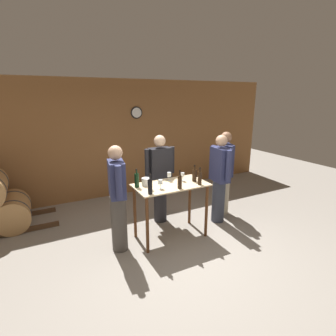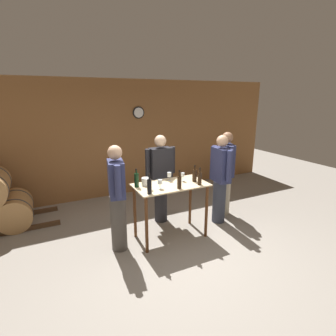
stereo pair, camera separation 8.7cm
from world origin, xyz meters
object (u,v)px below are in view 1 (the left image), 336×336
at_px(wine_bottle_far_right, 194,175).
at_px(person_host, 160,177).
at_px(wine_bottle_far_left, 137,180).
at_px(person_visitor_near_door, 224,172).
at_px(wine_glass_near_left, 150,182).
at_px(person_visitor_with_scarf, 220,177).
at_px(wine_glass_near_right, 169,175).
at_px(ice_bucket, 146,182).
at_px(wine_bottle_center, 180,182).
at_px(person_visitor_bearded, 118,197).
at_px(wine_glass_far_side, 183,175).
at_px(wine_glass_near_center, 160,182).
at_px(wine_bottle_left, 150,186).
at_px(wine_bottle_right, 200,178).

relative_size(wine_bottle_far_right, person_host, 0.17).
height_order(wine_bottle_far_left, person_visitor_near_door, person_visitor_near_door).
xyz_separation_m(wine_glass_near_left, person_visitor_with_scarf, (1.47, 0.16, -0.18)).
height_order(wine_glass_near_right, ice_bucket, wine_glass_near_right).
height_order(wine_glass_near_left, person_visitor_with_scarf, person_visitor_with_scarf).
bearing_deg(person_visitor_near_door, wine_bottle_center, -156.78).
relative_size(wine_bottle_center, person_host, 0.18).
xyz_separation_m(wine_bottle_far_left, person_visitor_bearded, (-0.35, -0.10, -0.19)).
bearing_deg(wine_glass_far_side, wine_glass_near_center, -160.85).
bearing_deg(wine_bottle_left, wine_glass_near_center, 29.49).
xyz_separation_m(person_visitor_with_scarf, person_visitor_near_door, (0.31, 0.25, 0.00)).
relative_size(wine_bottle_left, person_host, 0.19).
height_order(wine_glass_near_left, ice_bucket, wine_glass_near_left).
height_order(wine_bottle_far_left, wine_bottle_center, wine_bottle_far_left).
bearing_deg(person_visitor_with_scarf, person_visitor_near_door, 38.57).
bearing_deg(ice_bucket, person_visitor_bearded, -167.74).
bearing_deg(person_host, wine_bottle_right, -69.57).
xyz_separation_m(wine_bottle_right, wine_glass_near_left, (-0.81, 0.15, 0.00)).
bearing_deg(person_visitor_near_door, wine_bottle_left, -162.48).
bearing_deg(ice_bucket, person_visitor_with_scarf, -1.44).
distance_m(wine_glass_near_left, wine_glass_near_center, 0.17).
height_order(wine_bottle_center, wine_glass_near_center, wine_bottle_center).
bearing_deg(wine_glass_near_left, person_visitor_bearded, 169.42).
xyz_separation_m(wine_glass_near_center, ice_bucket, (-0.14, 0.24, -0.04)).
xyz_separation_m(wine_glass_near_left, wine_glass_far_side, (0.66, 0.13, -0.01)).
xyz_separation_m(wine_bottle_left, wine_bottle_center, (0.50, 0.00, -0.01)).
relative_size(wine_glass_near_right, ice_bucket, 1.10).
bearing_deg(wine_glass_far_side, wine_bottle_far_right, -30.70).
relative_size(wine_bottle_right, person_host, 0.17).
bearing_deg(wine_bottle_far_left, person_visitor_near_door, 6.60).
distance_m(wine_bottle_left, wine_bottle_right, 0.88).
xyz_separation_m(wine_bottle_far_left, wine_glass_near_center, (0.30, -0.23, -0.01)).
distance_m(wine_bottle_right, wine_bottle_far_right, 0.18).
distance_m(wine_bottle_far_right, wine_glass_near_center, 0.67).
relative_size(wine_bottle_far_left, wine_bottle_far_right, 1.07).
bearing_deg(person_visitor_bearded, wine_bottle_left, -32.34).
height_order(wine_bottle_center, person_visitor_with_scarf, person_visitor_with_scarf).
distance_m(wine_glass_near_right, ice_bucket, 0.45).
height_order(wine_glass_far_side, person_visitor_near_door, person_visitor_near_door).
bearing_deg(person_visitor_bearded, wine_glass_near_center, -11.72).
height_order(wine_glass_near_center, person_host, person_host).
xyz_separation_m(person_visitor_bearded, person_visitor_near_door, (2.27, 0.32, 0.01)).
relative_size(wine_glass_near_center, wine_glass_near_right, 0.99).
bearing_deg(wine_glass_near_center, person_visitor_with_scarf, 8.94).
bearing_deg(wine_bottle_far_left, person_host, 37.53).
height_order(wine_bottle_far_left, person_visitor_with_scarf, person_visitor_with_scarf).
xyz_separation_m(wine_bottle_center, wine_bottle_right, (0.38, 0.02, 0.00)).
xyz_separation_m(wine_bottle_far_left, ice_bucket, (0.16, 0.01, -0.06)).
bearing_deg(wine_glass_near_center, wine_bottle_center, -24.79).
bearing_deg(wine_glass_near_right, ice_bucket, -173.97).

